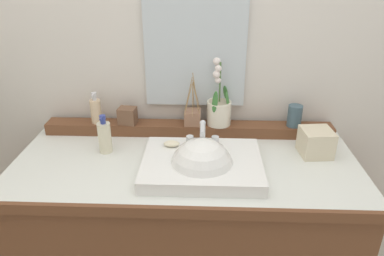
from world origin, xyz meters
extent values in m
cube|color=beige|center=(0.00, 0.43, 1.27)|extent=(3.44, 0.20, 2.54)
cube|color=brown|center=(0.00, 0.00, 0.40)|extent=(1.45, 0.62, 0.80)
cube|color=silver|center=(0.00, 0.00, 0.82)|extent=(1.48, 0.65, 0.04)
cube|color=brown|center=(0.00, -0.32, 0.82)|extent=(1.48, 0.02, 0.04)
cube|color=brown|center=(0.00, 0.26, 0.87)|extent=(1.40, 0.10, 0.06)
cube|color=white|center=(0.07, -0.07, 0.87)|extent=(0.48, 0.38, 0.05)
sphere|color=white|center=(0.07, -0.09, 0.85)|extent=(0.26, 0.26, 0.26)
cylinder|color=silver|center=(0.07, 0.06, 0.94)|extent=(0.02, 0.02, 0.10)
cylinder|color=silver|center=(0.07, 0.01, 0.99)|extent=(0.02, 0.11, 0.02)
sphere|color=silver|center=(0.07, 0.06, 0.99)|extent=(0.03, 0.03, 0.03)
cylinder|color=silver|center=(0.02, 0.06, 0.91)|extent=(0.03, 0.03, 0.04)
cylinder|color=silver|center=(0.13, 0.06, 0.91)|extent=(0.03, 0.03, 0.04)
ellipsoid|color=beige|center=(-0.06, 0.03, 0.90)|extent=(0.07, 0.04, 0.02)
cylinder|color=silver|center=(0.15, 0.27, 0.95)|extent=(0.12, 0.12, 0.12)
cylinder|color=tan|center=(0.15, 0.27, 1.01)|extent=(0.10, 0.10, 0.01)
cylinder|color=#476B38|center=(0.15, 0.27, 1.11)|extent=(0.01, 0.01, 0.19)
ellipsoid|color=#387033|center=(0.18, 0.25, 1.03)|extent=(0.04, 0.04, 0.08)
ellipsoid|color=#387033|center=(0.18, 0.31, 1.03)|extent=(0.04, 0.04, 0.11)
ellipsoid|color=#387033|center=(0.12, 0.22, 1.03)|extent=(0.04, 0.04, 0.10)
sphere|color=silver|center=(0.14, 0.27, 1.12)|extent=(0.03, 0.03, 0.03)
sphere|color=silver|center=(0.13, 0.26, 1.14)|extent=(0.04, 0.04, 0.04)
sphere|color=silver|center=(0.14, 0.27, 1.17)|extent=(0.03, 0.03, 0.03)
sphere|color=silver|center=(0.13, 0.28, 1.20)|extent=(0.04, 0.04, 0.04)
cylinder|color=#D3B691|center=(-0.45, 0.26, 0.95)|extent=(0.05, 0.05, 0.12)
cylinder|color=silver|center=(-0.45, 0.26, 1.02)|extent=(0.02, 0.02, 0.02)
cylinder|color=silver|center=(-0.45, 0.26, 1.04)|extent=(0.02, 0.02, 0.02)
cylinder|color=silver|center=(-0.45, 0.24, 1.04)|extent=(0.01, 0.03, 0.01)
cylinder|color=#3E5561|center=(0.51, 0.26, 0.95)|extent=(0.07, 0.07, 0.10)
cube|color=#95684F|center=(0.02, 0.26, 0.93)|extent=(0.08, 0.08, 0.07)
cylinder|color=#9E7A4C|center=(0.03, 0.26, 1.05)|extent=(0.03, 0.00, 0.20)
cylinder|color=#9E7A4C|center=(0.04, 0.28, 1.04)|extent=(0.04, 0.05, 0.16)
cylinder|color=#9E7A4C|center=(0.02, 0.28, 1.03)|extent=(0.01, 0.04, 0.15)
cylinder|color=#9E7A4C|center=(0.00, 0.27, 1.04)|extent=(0.04, 0.03, 0.17)
cylinder|color=#9E7A4C|center=(0.00, 0.26, 1.04)|extent=(0.04, 0.00, 0.18)
cylinder|color=#9E7A4C|center=(0.00, 0.24, 1.03)|extent=(0.04, 0.04, 0.15)
cylinder|color=#9E7A4C|center=(0.02, 0.23, 1.02)|extent=(0.00, 0.05, 0.13)
cylinder|color=#9E7A4C|center=(0.04, 0.24, 1.03)|extent=(0.04, 0.04, 0.15)
cube|color=brown|center=(-0.30, 0.25, 0.94)|extent=(0.09, 0.08, 0.08)
cylinder|color=beige|center=(-0.36, 0.07, 0.91)|extent=(0.06, 0.06, 0.14)
cylinder|color=navy|center=(-0.36, 0.07, 0.99)|extent=(0.02, 0.02, 0.02)
cylinder|color=navy|center=(-0.36, 0.07, 1.01)|extent=(0.03, 0.03, 0.02)
cylinder|color=navy|center=(-0.36, 0.05, 1.01)|extent=(0.01, 0.03, 0.01)
cube|color=beige|center=(0.57, 0.08, 0.90)|extent=(0.14, 0.14, 0.12)
cube|color=silver|center=(0.03, 0.32, 1.22)|extent=(0.47, 0.02, 0.50)
camera|label=1|loc=(0.08, -1.35, 1.65)|focal=34.23mm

